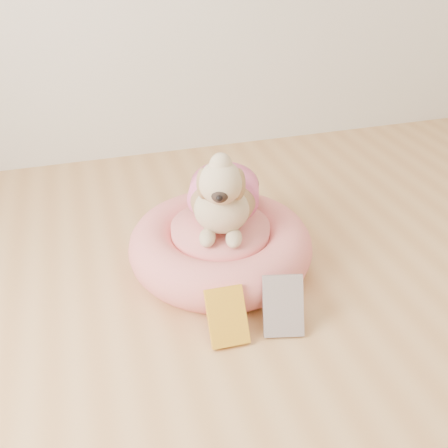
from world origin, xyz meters
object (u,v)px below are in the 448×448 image
object	(u,v)px
dog	(223,181)
book_yellow	(227,316)
pet_bed	(220,245)
book_white	(283,306)

from	to	relation	value
dog	book_yellow	distance (m)	0.52
dog	book_yellow	size ratio (longest dim) A/B	2.48
dog	book_yellow	xyz separation A→B (m)	(-0.11, -0.42, -0.28)
pet_bed	book_yellow	bearing A→B (deg)	-103.34
dog	book_white	distance (m)	0.52
pet_bed	book_yellow	world-z (taller)	pet_bed
book_yellow	book_white	bearing A→B (deg)	-2.49
dog	book_white	bearing A→B (deg)	-59.67
dog	book_white	size ratio (longest dim) A/B	2.32
pet_bed	dog	distance (m)	0.28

